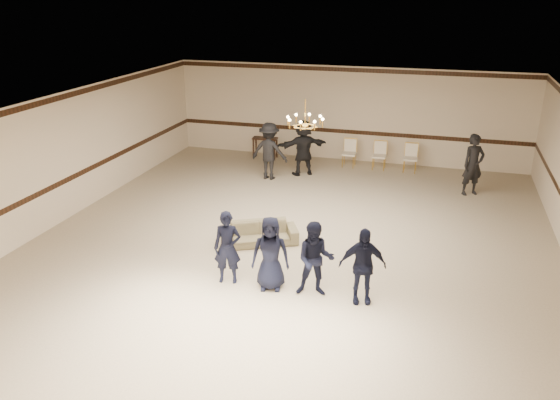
# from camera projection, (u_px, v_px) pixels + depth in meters

# --- Properties ---
(room) EXTENTS (12.01, 14.01, 3.21)m
(room) POSITION_uv_depth(u_px,v_px,m) (294.00, 178.00, 12.48)
(room) COLOR #BEB092
(room) RESTS_ON ground
(chair_rail) EXTENTS (12.00, 0.02, 0.14)m
(chair_rail) POSITION_uv_depth(u_px,v_px,m) (347.00, 132.00, 18.95)
(chair_rail) COLOR black
(chair_rail) RESTS_ON wall_back
(crown_molding) EXTENTS (12.00, 0.02, 0.14)m
(crown_molding) POSITION_uv_depth(u_px,v_px,m) (349.00, 70.00, 18.20)
(crown_molding) COLOR black
(crown_molding) RESTS_ON wall_back
(chandelier) EXTENTS (0.94, 0.94, 0.89)m
(chandelier) POSITION_uv_depth(u_px,v_px,m) (305.00, 113.00, 12.92)
(chandelier) COLOR #BB903C
(chandelier) RESTS_ON ceiling
(boy_a) EXTENTS (0.62, 0.47, 1.51)m
(boy_a) POSITION_uv_depth(u_px,v_px,m) (227.00, 248.00, 11.04)
(boy_a) COLOR black
(boy_a) RESTS_ON floor
(boy_b) EXTENTS (0.83, 0.64, 1.51)m
(boy_b) POSITION_uv_depth(u_px,v_px,m) (270.00, 253.00, 10.81)
(boy_b) COLOR black
(boy_b) RESTS_ON floor
(boy_c) EXTENTS (0.83, 0.70, 1.51)m
(boy_c) POSITION_uv_depth(u_px,v_px,m) (315.00, 259.00, 10.57)
(boy_c) COLOR black
(boy_c) RESTS_ON floor
(boy_d) EXTENTS (0.95, 0.58, 1.51)m
(boy_d) POSITION_uv_depth(u_px,v_px,m) (362.00, 266.00, 10.33)
(boy_d) COLOR black
(boy_d) RESTS_ON floor
(settee) EXTENTS (1.85, 1.38, 0.50)m
(settee) POSITION_uv_depth(u_px,v_px,m) (260.00, 233.00, 12.91)
(settee) COLOR #746A4D
(settee) RESTS_ON floor
(adult_left) EXTENTS (1.20, 0.75, 1.78)m
(adult_left) POSITION_uv_depth(u_px,v_px,m) (269.00, 151.00, 17.09)
(adult_left) COLOR black
(adult_left) RESTS_ON floor
(adult_mid) EXTENTS (1.67, 1.35, 1.78)m
(adult_mid) POSITION_uv_depth(u_px,v_px,m) (303.00, 147.00, 17.47)
(adult_mid) COLOR black
(adult_mid) RESTS_ON floor
(adult_right) EXTENTS (0.78, 0.70, 1.78)m
(adult_right) POSITION_uv_depth(u_px,v_px,m) (473.00, 165.00, 15.76)
(adult_right) COLOR black
(adult_right) RESTS_ON floor
(banquet_chair_left) EXTENTS (0.46, 0.46, 0.91)m
(banquet_chair_left) POSITION_uv_depth(u_px,v_px,m) (349.00, 153.00, 18.40)
(banquet_chair_left) COLOR #F4E8CD
(banquet_chair_left) RESTS_ON floor
(banquet_chair_mid) EXTENTS (0.44, 0.44, 0.91)m
(banquet_chair_mid) POSITION_uv_depth(u_px,v_px,m) (379.00, 156.00, 18.14)
(banquet_chair_mid) COLOR #F4E8CD
(banquet_chair_mid) RESTS_ON floor
(banquet_chair_right) EXTENTS (0.47, 0.47, 0.91)m
(banquet_chair_right) POSITION_uv_depth(u_px,v_px,m) (410.00, 158.00, 17.87)
(banquet_chair_right) COLOR #F4E8CD
(banquet_chair_right) RESTS_ON floor
(console_table) EXTENTS (0.88, 0.41, 0.72)m
(console_table) POSITION_uv_depth(u_px,v_px,m) (265.00, 148.00, 19.41)
(console_table) COLOR black
(console_table) RESTS_ON floor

